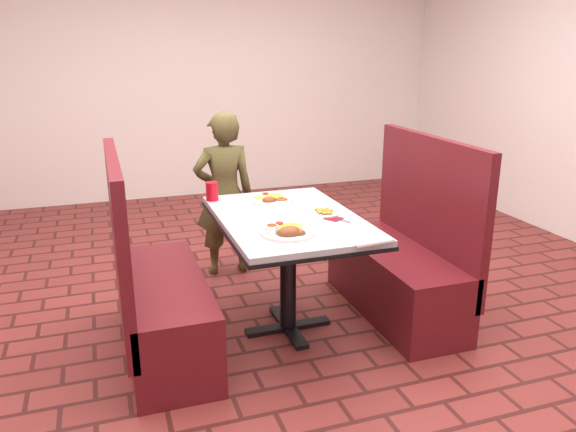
{
  "coord_description": "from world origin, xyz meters",
  "views": [
    {
      "loc": [
        -1.03,
        -3.02,
        1.73
      ],
      "look_at": [
        0.0,
        0.0,
        0.75
      ],
      "focal_mm": 35.0,
      "sensor_mm": 36.0,
      "label": 1
    }
  ],
  "objects_px": {
    "far_dinner_plate": "(271,197)",
    "red_tumbler": "(212,191)",
    "diner_person": "(224,195)",
    "near_dinner_plate": "(287,228)",
    "booth_bench_left": "(156,299)",
    "dining_table": "(288,231)",
    "plantain_plate": "(324,212)",
    "booth_bench_right": "(402,265)"
  },
  "relations": [
    {
      "from": "far_dinner_plate",
      "to": "red_tumbler",
      "type": "distance_m",
      "value": 0.39
    },
    {
      "from": "diner_person",
      "to": "near_dinner_plate",
      "type": "xyz_separation_m",
      "value": [
        0.04,
        -1.36,
        0.15
      ]
    },
    {
      "from": "booth_bench_left",
      "to": "near_dinner_plate",
      "type": "distance_m",
      "value": 0.88
    },
    {
      "from": "dining_table",
      "to": "plantain_plate",
      "type": "xyz_separation_m",
      "value": [
        0.22,
        -0.03,
        0.11
      ]
    },
    {
      "from": "dining_table",
      "to": "plantain_plate",
      "type": "distance_m",
      "value": 0.25
    },
    {
      "from": "booth_bench_left",
      "to": "red_tumbler",
      "type": "relative_size",
      "value": 9.89
    },
    {
      "from": "booth_bench_right",
      "to": "near_dinner_plate",
      "type": "distance_m",
      "value": 1.06
    },
    {
      "from": "diner_person",
      "to": "red_tumbler",
      "type": "relative_size",
      "value": 10.39
    },
    {
      "from": "plantain_plate",
      "to": "red_tumbler",
      "type": "relative_size",
      "value": 1.5
    },
    {
      "from": "booth_bench_right",
      "to": "red_tumbler",
      "type": "relative_size",
      "value": 9.89
    },
    {
      "from": "booth_bench_left",
      "to": "plantain_plate",
      "type": "xyz_separation_m",
      "value": [
        1.02,
        -0.03,
        0.43
      ]
    },
    {
      "from": "booth_bench_left",
      "to": "dining_table",
      "type": "bearing_deg",
      "value": 0.0
    },
    {
      "from": "diner_person",
      "to": "plantain_plate",
      "type": "relative_size",
      "value": 6.93
    },
    {
      "from": "dining_table",
      "to": "red_tumbler",
      "type": "relative_size",
      "value": 9.99
    },
    {
      "from": "far_dinner_plate",
      "to": "diner_person",
      "type": "bearing_deg",
      "value": 102.9
    },
    {
      "from": "booth_bench_left",
      "to": "plantain_plate",
      "type": "bearing_deg",
      "value": -1.95
    },
    {
      "from": "dining_table",
      "to": "far_dinner_plate",
      "type": "bearing_deg",
      "value": 89.38
    },
    {
      "from": "far_dinner_plate",
      "to": "plantain_plate",
      "type": "xyz_separation_m",
      "value": [
        0.21,
        -0.38,
        -0.01
      ]
    },
    {
      "from": "diner_person",
      "to": "far_dinner_plate",
      "type": "xyz_separation_m",
      "value": [
        0.16,
        -0.7,
        0.14
      ]
    },
    {
      "from": "near_dinner_plate",
      "to": "plantain_plate",
      "type": "distance_m",
      "value": 0.43
    },
    {
      "from": "booth_bench_right",
      "to": "far_dinner_plate",
      "type": "bearing_deg",
      "value": 156.51
    },
    {
      "from": "booth_bench_left",
      "to": "booth_bench_right",
      "type": "bearing_deg",
      "value": 0.0
    },
    {
      "from": "booth_bench_right",
      "to": "dining_table",
      "type": "bearing_deg",
      "value": 180.0
    },
    {
      "from": "near_dinner_plate",
      "to": "far_dinner_plate",
      "type": "xyz_separation_m",
      "value": [
        0.12,
        0.66,
        -0.01
      ]
    },
    {
      "from": "booth_bench_right",
      "to": "plantain_plate",
      "type": "xyz_separation_m",
      "value": [
        -0.58,
        -0.03,
        0.43
      ]
    },
    {
      "from": "plantain_plate",
      "to": "booth_bench_right",
      "type": "bearing_deg",
      "value": 3.4
    },
    {
      "from": "booth_bench_right",
      "to": "plantain_plate",
      "type": "bearing_deg",
      "value": -176.6
    },
    {
      "from": "red_tumbler",
      "to": "far_dinner_plate",
      "type": "bearing_deg",
      "value": -22.3
    },
    {
      "from": "booth_bench_right",
      "to": "diner_person",
      "type": "distance_m",
      "value": 1.45
    },
    {
      "from": "far_dinner_plate",
      "to": "red_tumbler",
      "type": "xyz_separation_m",
      "value": [
        -0.36,
        0.15,
        0.04
      ]
    },
    {
      "from": "booth_bench_left",
      "to": "diner_person",
      "type": "height_order",
      "value": "diner_person"
    },
    {
      "from": "booth_bench_left",
      "to": "booth_bench_right",
      "type": "xyz_separation_m",
      "value": [
        1.6,
        0.0,
        0.0
      ]
    },
    {
      "from": "dining_table",
      "to": "booth_bench_right",
      "type": "xyz_separation_m",
      "value": [
        0.8,
        0.0,
        -0.32
      ]
    },
    {
      "from": "dining_table",
      "to": "booth_bench_right",
      "type": "height_order",
      "value": "booth_bench_right"
    },
    {
      "from": "dining_table",
      "to": "plantain_plate",
      "type": "height_order",
      "value": "plantain_plate"
    },
    {
      "from": "booth_bench_right",
      "to": "far_dinner_plate",
      "type": "height_order",
      "value": "booth_bench_right"
    },
    {
      "from": "booth_bench_left",
      "to": "booth_bench_right",
      "type": "height_order",
      "value": "same"
    },
    {
      "from": "near_dinner_plate",
      "to": "far_dinner_plate",
      "type": "bearing_deg",
      "value": 79.94
    },
    {
      "from": "far_dinner_plate",
      "to": "plantain_plate",
      "type": "distance_m",
      "value": 0.44
    },
    {
      "from": "plantain_plate",
      "to": "red_tumbler",
      "type": "xyz_separation_m",
      "value": [
        -0.57,
        0.53,
        0.05
      ]
    },
    {
      "from": "far_dinner_plate",
      "to": "red_tumbler",
      "type": "bearing_deg",
      "value": 157.7
    },
    {
      "from": "booth_bench_left",
      "to": "plantain_plate",
      "type": "distance_m",
      "value": 1.1
    }
  ]
}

